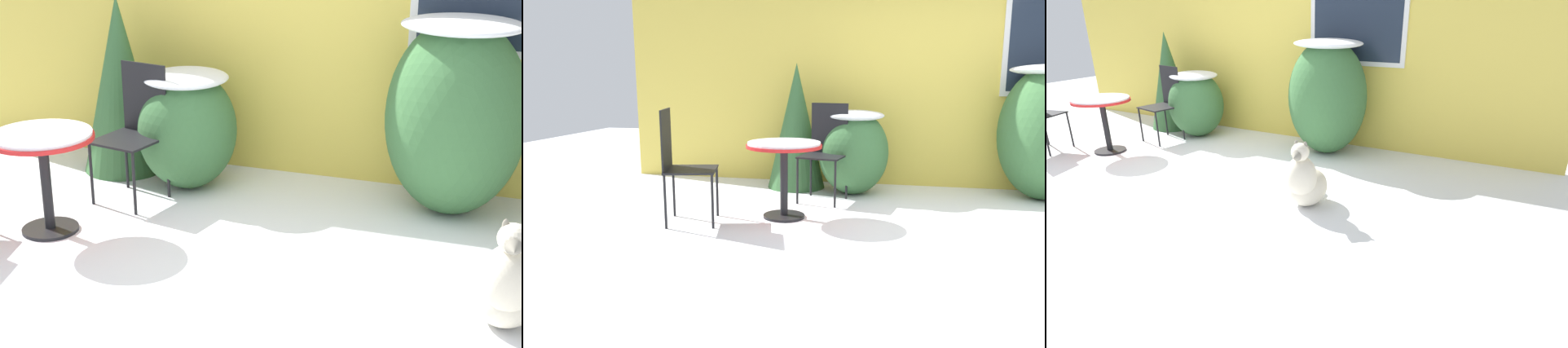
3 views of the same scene
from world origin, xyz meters
TOP-DOWN VIEW (x-y plane):
  - ground_plane at (0.00, 0.00)m, footprint 16.00×16.00m
  - house_wall at (0.09, 2.20)m, footprint 8.00×0.10m
  - shrub_left at (-0.97, 1.56)m, footprint 0.81×0.83m
  - shrub_middle at (1.13, 1.73)m, footprint 1.04×1.00m
  - evergreen_bush at (-1.69, 1.78)m, footprint 0.70×0.70m
  - patio_table at (-1.54, 0.39)m, footprint 0.73×0.73m
  - patio_chair_near_table at (-1.25, 1.20)m, footprint 0.54×0.54m
  - dog at (1.63, 0.10)m, footprint 0.43×0.66m

SIDE VIEW (x-z plane):
  - ground_plane at x=0.00m, z-range 0.00..0.00m
  - dog at x=1.63m, z-range -0.10..0.60m
  - shrub_left at x=-0.97m, z-range 0.03..1.01m
  - patio_chair_near_table at x=-1.25m, z-range 0.05..1.12m
  - patio_table at x=-1.54m, z-range 0.22..0.97m
  - evergreen_bush at x=-1.69m, z-range 0.00..1.51m
  - shrub_middle at x=1.13m, z-range 0.04..1.52m
  - house_wall at x=0.09m, z-range 0.03..3.16m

